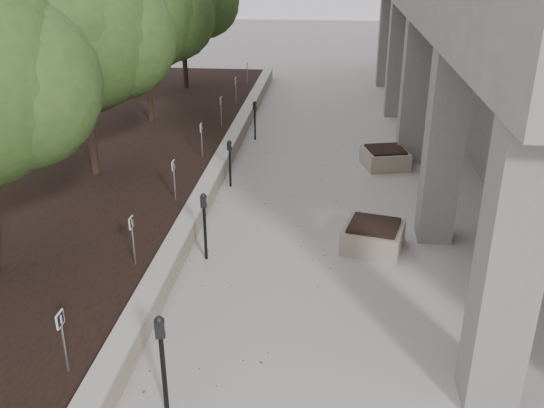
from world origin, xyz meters
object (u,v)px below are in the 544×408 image
at_px(parking_meter_2, 163,365).
at_px(parking_meter_3, 205,227).
at_px(crabapple_tree_4, 145,36).
at_px(parking_meter_4, 230,164).
at_px(parking_meter_5, 255,121).
at_px(planter_front, 373,236).
at_px(crabapple_tree_5, 182,18).
at_px(planter_back, 385,157).
at_px(crabapple_tree_3, 83,66).

distance_m(parking_meter_2, parking_meter_3, 4.25).
height_order(crabapple_tree_4, parking_meter_4, crabapple_tree_4).
distance_m(parking_meter_5, planter_front, 7.89).
relative_size(crabapple_tree_4, crabapple_tree_5, 1.00).
bearing_deg(planter_front, crabapple_tree_5, 118.58).
relative_size(crabapple_tree_4, planter_front, 4.65).
xyz_separation_m(crabapple_tree_4, planter_back, (7.49, -2.63, -2.85)).
xyz_separation_m(crabapple_tree_5, parking_meter_4, (3.40, -9.56, -2.49)).
height_order(parking_meter_5, planter_front, parking_meter_5).
xyz_separation_m(parking_meter_5, planter_back, (3.96, -2.12, -0.36)).
bearing_deg(parking_meter_5, crabapple_tree_5, 140.15).
bearing_deg(parking_meter_2, parking_meter_5, 79.23).
xyz_separation_m(crabapple_tree_4, parking_meter_4, (3.40, -4.56, -2.49)).
bearing_deg(parking_meter_2, parking_meter_4, 80.93).
xyz_separation_m(parking_meter_3, parking_meter_4, (-0.15, 3.88, -0.08)).
height_order(parking_meter_4, planter_back, parking_meter_4).
relative_size(crabapple_tree_3, crabapple_tree_5, 1.00).
bearing_deg(crabapple_tree_5, parking_meter_4, -70.44).
bearing_deg(parking_meter_3, parking_meter_5, 88.47).
bearing_deg(crabapple_tree_5, planter_back, -45.55).
bearing_deg(crabapple_tree_4, planter_front, -47.98).
distance_m(parking_meter_2, parking_meter_4, 8.14).
xyz_separation_m(crabapple_tree_4, parking_meter_5, (3.53, -0.51, -2.49)).
distance_m(parking_meter_4, planter_front, 4.67).
bearing_deg(parking_meter_4, parking_meter_3, -77.64).
bearing_deg(crabapple_tree_5, parking_meter_5, -57.37).
xyz_separation_m(crabapple_tree_5, parking_meter_3, (3.54, -13.44, -2.41)).
bearing_deg(parking_meter_4, parking_meter_2, -76.54).
bearing_deg(crabapple_tree_5, parking_meter_2, -77.69).
relative_size(parking_meter_2, parking_meter_4, 1.21).
relative_size(parking_meter_3, parking_meter_5, 1.13).
relative_size(crabapple_tree_5, parking_meter_5, 4.32).
distance_m(planter_front, planter_back, 5.04).
relative_size(parking_meter_2, planter_front, 1.30).
xyz_separation_m(parking_meter_3, planter_back, (3.94, 5.81, -0.44)).
bearing_deg(crabapple_tree_4, crabapple_tree_5, 90.00).
distance_m(parking_meter_2, planter_back, 10.69).
distance_m(crabapple_tree_4, parking_meter_5, 4.35).
bearing_deg(planter_front, planter_back, 83.15).
relative_size(parking_meter_2, parking_meter_3, 1.07).
bearing_deg(parking_meter_3, parking_meter_2, -87.36).
bearing_deg(planter_back, crabapple_tree_4, 160.63).
relative_size(crabapple_tree_4, parking_meter_5, 4.32).
relative_size(crabapple_tree_3, parking_meter_3, 3.82).
distance_m(parking_meter_4, planter_back, 4.54).
bearing_deg(parking_meter_5, parking_meter_3, -72.37).
distance_m(crabapple_tree_4, parking_meter_2, 13.46).
height_order(crabapple_tree_5, parking_meter_3, crabapple_tree_5).
bearing_deg(crabapple_tree_3, parking_meter_4, 7.43).
distance_m(crabapple_tree_4, planter_front, 10.67).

